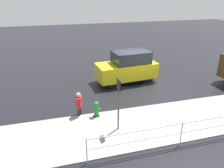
{
  "coord_description": "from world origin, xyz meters",
  "views": [
    {
      "loc": [
        5.48,
        11.9,
        5.6
      ],
      "look_at": [
        2.5,
        1.24,
        0.9
      ],
      "focal_mm": 35.0,
      "sensor_mm": 36.0,
      "label": 1
    }
  ],
  "objects_px": {
    "fire_hydrant": "(96,109)",
    "pedestrian": "(79,103)",
    "moving_hatchback": "(128,67)",
    "sign_post": "(119,97)"
  },
  "relations": [
    {
      "from": "fire_hydrant",
      "to": "pedestrian",
      "type": "xyz_separation_m",
      "value": [
        0.77,
        -0.35,
        0.28
      ]
    },
    {
      "from": "moving_hatchback",
      "to": "pedestrian",
      "type": "height_order",
      "value": "moving_hatchback"
    },
    {
      "from": "moving_hatchback",
      "to": "pedestrian",
      "type": "relative_size",
      "value": 3.31
    },
    {
      "from": "fire_hydrant",
      "to": "pedestrian",
      "type": "height_order",
      "value": "pedestrian"
    },
    {
      "from": "fire_hydrant",
      "to": "sign_post",
      "type": "relative_size",
      "value": 0.33
    },
    {
      "from": "moving_hatchback",
      "to": "pedestrian",
      "type": "xyz_separation_m",
      "value": [
        3.7,
        3.5,
        -0.34
      ]
    },
    {
      "from": "moving_hatchback",
      "to": "sign_post",
      "type": "relative_size",
      "value": 1.68
    },
    {
      "from": "moving_hatchback",
      "to": "fire_hydrant",
      "type": "relative_size",
      "value": 5.03
    },
    {
      "from": "moving_hatchback",
      "to": "sign_post",
      "type": "height_order",
      "value": "sign_post"
    },
    {
      "from": "sign_post",
      "to": "moving_hatchback",
      "type": "bearing_deg",
      "value": -113.35
    }
  ]
}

